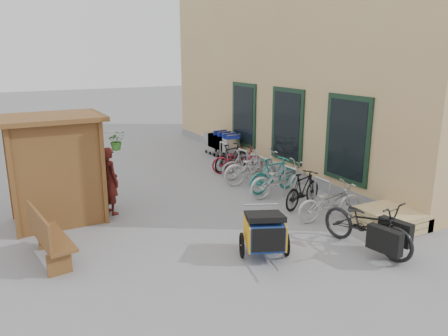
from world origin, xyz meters
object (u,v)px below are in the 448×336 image
bike_1 (303,189)px  bike_7 (231,157)px  child_trailer (265,231)px  cargo_bike (368,225)px  bike_0 (330,202)px  bench (48,236)px  bike_2 (281,179)px  bike_3 (274,175)px  shopping_carts (221,141)px  bike_5 (246,164)px  bike_6 (237,160)px  pallet_stack (389,219)px  person_kiosk (110,181)px  kiosk (50,155)px  bike_4 (256,167)px

bike_1 → bike_7: size_ratio=1.00×
child_trailer → cargo_bike: cargo_bike is taller
child_trailer → bike_0: child_trailer is taller
bench → child_trailer: (3.57, -1.68, 0.00)m
bench → bike_2: (5.88, 1.03, -0.02)m
bike_7 → bike_2: bearing=161.0°
child_trailer → bike_3: bearing=76.9°
shopping_carts → bike_1: bearing=-97.8°
child_trailer → bike_5: size_ratio=1.00×
bike_2 → bench: bearing=104.0°
bike_5 → bike_6: bearing=0.3°
bike_3 → pallet_stack: bearing=-171.9°
bike_3 → bike_7: 2.48m
bike_2 → bike_3: size_ratio=1.13×
bike_3 → bike_6: 2.16m
cargo_bike → person_kiosk: 5.80m
bike_0 → bike_7: size_ratio=1.11×
bike_0 → shopping_carts: bearing=0.6°
bench → shopping_carts: bearing=34.1°
person_kiosk → bike_5: (4.31, 0.93, -0.34)m
kiosk → person_kiosk: kiosk is taller
bike_3 → bike_6: bearing=-7.6°
bike_5 → pallet_stack: bearing=-161.0°
pallet_stack → bike_7: (-0.64, 5.80, 0.24)m
bike_5 → bike_1: bearing=-170.8°
cargo_bike → bike_7: cargo_bike is taller
child_trailer → bike_6: size_ratio=0.93×
cargo_bike → bike_4: 4.72m
bike_1 → bike_3: bike_3 is taller
bike_6 → bike_3: bearing=-165.2°
kiosk → child_trailer: (3.16, -3.67, -1.05)m
kiosk → bike_4: 5.61m
shopping_carts → bike_0: bearing=-96.9°
bike_1 → bike_2: bike_2 is taller
bike_3 → bike_5: bike_3 is taller
cargo_bike → bike_0: size_ratio=1.25×
kiosk → bike_5: kiosk is taller
kiosk → bench: (-0.40, -1.99, -1.05)m
bike_4 → bike_5: 0.59m
child_trailer → bike_1: size_ratio=1.03×
bench → bike_0: bench is taller
bike_2 → bike_7: size_ratio=1.22×
bike_2 → shopping_carts: bearing=-5.3°
shopping_carts → cargo_bike: bearing=-98.5°
bench → cargo_bike: cargo_bike is taller
kiosk → child_trailer: size_ratio=1.63×
pallet_stack → child_trailer: 3.13m
shopping_carts → cargo_bike: (-1.23, -8.23, -0.05)m
bench → bike_1: (5.90, 0.11, -0.05)m
pallet_stack → bike_1: 2.16m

